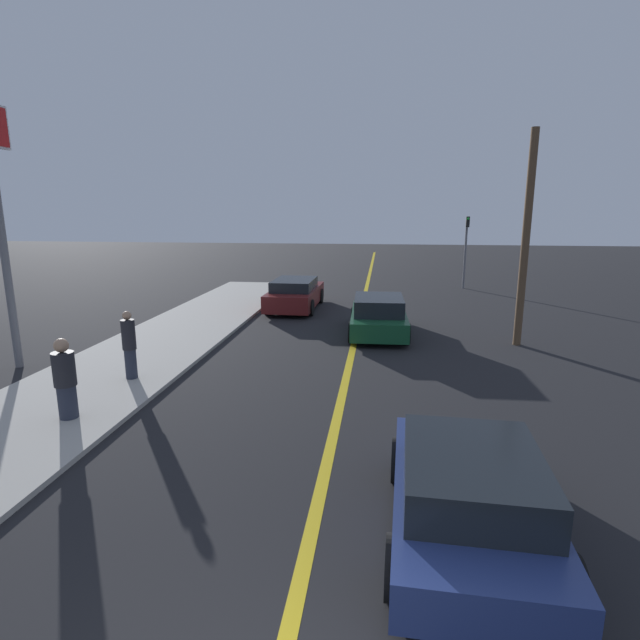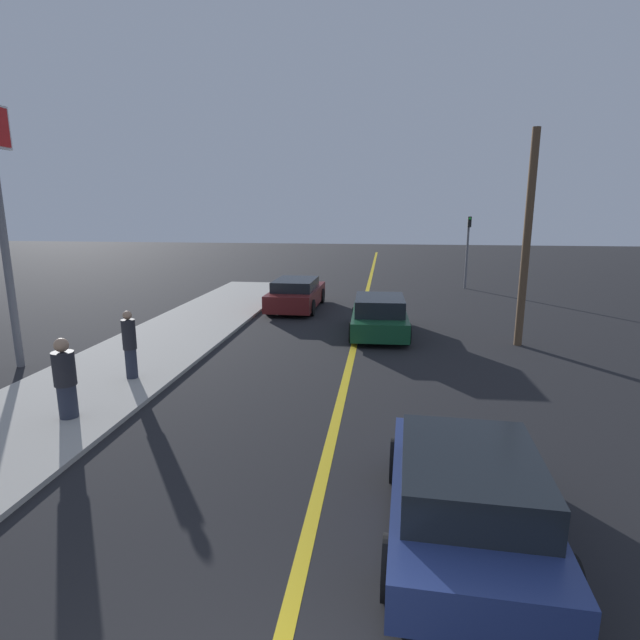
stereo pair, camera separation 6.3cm
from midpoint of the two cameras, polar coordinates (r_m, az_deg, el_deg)
The scene contains 9 objects.
road_center_line at distance 20.69m, azimuth 4.91°, elevation 0.82°, with size 0.20×60.00×0.01m.
sidewalk_left at distance 17.01m, azimuth -16.83°, elevation -2.09°, with size 3.67×25.45×0.10m.
car_near_right_lane at distance 7.00m, azimuth 16.63°, elevation -18.67°, with size 2.13×3.98×1.28m.
car_ahead_center at distance 17.08m, azimuth 6.91°, elevation 0.45°, with size 2.04×4.14×1.32m.
car_far_distant at distance 21.41m, azimuth -2.63°, elevation 2.99°, with size 2.04×4.58×1.30m.
pedestrian_near_curb at distance 11.13m, azimuth -26.97°, elevation -6.02°, with size 0.43×0.43×1.64m.
pedestrian_mid_group at distance 13.06m, azimuth -20.79°, elevation -2.64°, with size 0.33×0.33×1.69m.
traffic_light at distance 27.88m, azimuth 16.59°, elevation 8.27°, with size 0.18×0.40×3.82m.
utility_pole at distance 16.47m, azimuth 22.65°, elevation 8.34°, with size 0.24×0.24×6.51m.
Camera 2 is at (0.91, -2.24, 4.19)m, focal length 28.00 mm.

